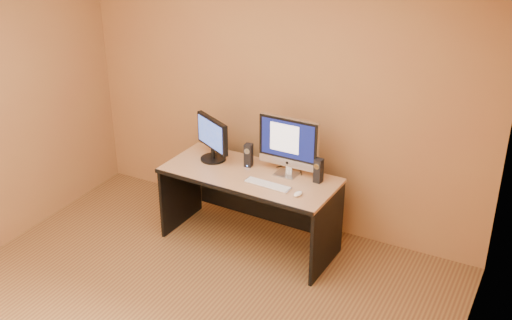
% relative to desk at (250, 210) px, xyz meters
% --- Properties ---
extents(walls, '(4.00, 4.00, 2.60)m').
position_rel_desk_xyz_m(walls, '(0.00, -1.42, 0.94)').
color(walls, '#9C703F').
rests_on(walls, ground).
extents(desk, '(1.58, 0.74, 0.72)m').
position_rel_desk_xyz_m(desk, '(0.00, 0.00, 0.00)').
color(desk, tan).
rests_on(desk, ground).
extents(imac, '(0.56, 0.21, 0.53)m').
position_rel_desk_xyz_m(imac, '(0.29, 0.14, 0.63)').
color(imac, '#B6B7BB').
rests_on(imac, desk).
extents(second_monitor, '(0.52, 0.43, 0.41)m').
position_rel_desk_xyz_m(second_monitor, '(-0.43, 0.11, 0.56)').
color(second_monitor, black).
rests_on(second_monitor, desk).
extents(speaker_left, '(0.07, 0.08, 0.21)m').
position_rel_desk_xyz_m(speaker_left, '(-0.08, 0.14, 0.47)').
color(speaker_left, black).
rests_on(speaker_left, desk).
extents(speaker_right, '(0.07, 0.08, 0.21)m').
position_rel_desk_xyz_m(speaker_right, '(0.59, 0.14, 0.47)').
color(speaker_right, black).
rests_on(speaker_right, desk).
extents(keyboard, '(0.42, 0.14, 0.02)m').
position_rel_desk_xyz_m(keyboard, '(0.24, -0.12, 0.37)').
color(keyboard, silver).
rests_on(keyboard, desk).
extents(mouse, '(0.08, 0.11, 0.03)m').
position_rel_desk_xyz_m(mouse, '(0.54, -0.16, 0.38)').
color(mouse, white).
rests_on(mouse, desk).
extents(cable_a, '(0.10, 0.20, 0.01)m').
position_rel_desk_xyz_m(cable_a, '(0.37, 0.28, 0.36)').
color(cable_a, black).
rests_on(cable_a, desk).
extents(cable_b, '(0.10, 0.15, 0.01)m').
position_rel_desk_xyz_m(cable_b, '(0.20, 0.30, 0.36)').
color(cable_b, black).
rests_on(cable_b, desk).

